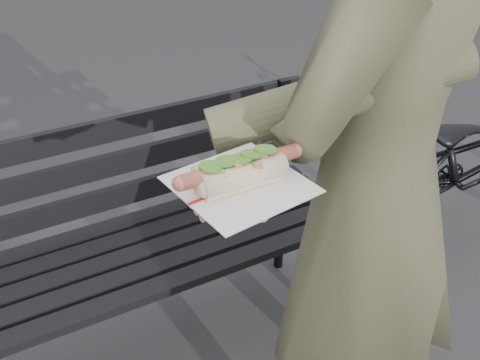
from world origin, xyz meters
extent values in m
cylinder|color=black|center=(0.64, 0.60, 0.23)|extent=(0.04, 0.04, 0.45)
cylinder|color=black|center=(0.64, 0.94, 0.23)|extent=(0.04, 0.04, 0.45)
cube|color=black|center=(-0.03, 0.59, 0.47)|extent=(1.50, 0.07, 0.03)
cube|color=black|center=(-0.03, 0.68, 0.47)|extent=(1.50, 0.07, 0.03)
cube|color=black|center=(-0.03, 0.77, 0.47)|extent=(1.50, 0.07, 0.03)
cube|color=black|center=(-0.03, 0.86, 0.47)|extent=(1.50, 0.07, 0.03)
cube|color=black|center=(-0.03, 0.95, 0.47)|extent=(1.50, 0.07, 0.03)
cube|color=black|center=(0.64, 0.96, 0.67)|extent=(0.04, 0.03, 0.42)
cube|color=black|center=(-0.03, 0.98, 0.57)|extent=(1.50, 0.02, 0.08)
cube|color=black|center=(-0.03, 0.98, 0.70)|extent=(1.50, 0.02, 0.08)
cube|color=black|center=(-0.03, 0.98, 0.83)|extent=(1.50, 0.02, 0.08)
imported|color=brown|center=(0.35, 0.13, 0.96)|extent=(0.82, 0.68, 1.92)
cylinder|color=brown|center=(0.20, 0.11, 1.25)|extent=(0.51, 0.23, 0.19)
cylinder|color=#D8A384|center=(-0.02, 0.01, 1.19)|extent=(0.09, 0.08, 0.07)
ellipsoid|color=#D8A384|center=(-0.06, 0.00, 1.18)|extent=(0.10, 0.12, 0.03)
cylinder|color=#D8A384|center=(-0.12, -0.03, 1.19)|extent=(0.05, 0.02, 0.02)
cylinder|color=#D8A384|center=(-0.12, -0.01, 1.19)|extent=(0.05, 0.02, 0.02)
cylinder|color=#D8A384|center=(-0.12, 0.01, 1.19)|extent=(0.05, 0.02, 0.02)
cylinder|color=#D8A384|center=(-0.12, 0.03, 1.19)|extent=(0.05, 0.02, 0.02)
cylinder|color=#D8A384|center=(-0.05, -0.05, 1.19)|extent=(0.04, 0.05, 0.02)
cube|color=white|center=(-0.06, 0.00, 1.20)|extent=(0.21, 0.21, 0.00)
cube|color=#B21E1E|center=(-0.06, 0.00, 1.20)|extent=(0.19, 0.03, 0.00)
cylinder|color=#BE5D49|center=(-0.06, 0.00, 1.23)|extent=(0.20, 0.03, 0.02)
sphere|color=#BE5D49|center=(-0.16, 0.00, 1.23)|extent=(0.03, 0.03, 0.02)
sphere|color=#BE5D49|center=(0.04, 0.00, 1.23)|extent=(0.02, 0.03, 0.02)
sphere|color=#9E6B2D|center=(-0.02, 0.00, 1.24)|extent=(0.01, 0.01, 0.01)
sphere|color=#9E6B2D|center=(-0.02, 0.03, 1.24)|extent=(0.01, 0.01, 0.01)
sphere|color=#9E6B2D|center=(-0.10, -0.01, 1.24)|extent=(0.01, 0.01, 0.01)
sphere|color=#9E6B2D|center=(-0.11, 0.02, 1.24)|extent=(0.01, 0.01, 0.01)
sphere|color=#9E6B2D|center=(-0.03, 0.02, 1.24)|extent=(0.01, 0.01, 0.01)
sphere|color=#9E6B2D|center=(-0.10, -0.02, 1.24)|extent=(0.01, 0.01, 0.01)
sphere|color=#9E6B2D|center=(-0.04, 0.00, 1.24)|extent=(0.01, 0.01, 0.01)
sphere|color=#9E6B2D|center=(-0.04, -0.02, 1.24)|extent=(0.01, 0.01, 0.01)
sphere|color=#9E6B2D|center=(-0.05, 0.00, 1.24)|extent=(0.01, 0.01, 0.01)
sphere|color=#9E6B2D|center=(-0.12, -0.01, 1.24)|extent=(0.01, 0.01, 0.01)
sphere|color=#9E6B2D|center=(-0.12, 0.01, 1.24)|extent=(0.01, 0.01, 0.01)
sphere|color=#9E6B2D|center=(-0.07, 0.02, 1.24)|extent=(0.01, 0.01, 0.01)
sphere|color=#9E6B2D|center=(-0.02, 0.01, 1.24)|extent=(0.01, 0.01, 0.01)
sphere|color=#9E6B2D|center=(-0.05, -0.02, 1.24)|extent=(0.01, 0.01, 0.01)
sphere|color=#9E6B2D|center=(-0.02, -0.01, 1.24)|extent=(0.01, 0.01, 0.01)
sphere|color=#9E6B2D|center=(-0.04, -0.02, 1.24)|extent=(0.01, 0.01, 0.01)
sphere|color=#9E6B2D|center=(0.00, 0.01, 1.24)|extent=(0.01, 0.01, 0.01)
sphere|color=#9E6B2D|center=(-0.05, 0.02, 1.24)|extent=(0.01, 0.01, 0.01)
sphere|color=#9E6B2D|center=(-0.03, -0.01, 1.24)|extent=(0.01, 0.01, 0.01)
sphere|color=#9E6B2D|center=(-0.03, -0.01, 1.24)|extent=(0.01, 0.01, 0.01)
sphere|color=#9E6B2D|center=(-0.12, 0.01, 1.24)|extent=(0.01, 0.01, 0.01)
sphere|color=#9E6B2D|center=(-0.08, 0.02, 1.24)|extent=(0.01, 0.01, 0.01)
sphere|color=#9E6B2D|center=(-0.07, -0.01, 1.25)|extent=(0.01, 0.01, 0.01)
sphere|color=#9E6B2D|center=(0.00, 0.01, 1.24)|extent=(0.01, 0.01, 0.01)
cylinder|color=#529528|center=(-0.11, 0.00, 1.25)|extent=(0.04, 0.04, 0.01)
cylinder|color=#529528|center=(-0.09, 0.01, 1.25)|extent=(0.04, 0.04, 0.01)
cylinder|color=#529528|center=(-0.06, 0.00, 1.25)|extent=(0.04, 0.04, 0.01)
cylinder|color=#529528|center=(-0.04, 0.01, 1.25)|extent=(0.04, 0.04, 0.01)
cylinder|color=#529528|center=(-0.02, 0.01, 1.25)|extent=(0.04, 0.04, 0.01)
cube|color=brown|center=(1.00, 0.87, 0.00)|extent=(0.07, 0.08, 0.00)
cube|color=brown|center=(0.83, 2.06, 0.00)|extent=(0.08, 0.06, 0.00)
cube|color=brown|center=(0.28, 2.20, 0.00)|extent=(0.10, 0.09, 0.00)
cube|color=brown|center=(0.52, 0.60, 0.00)|extent=(0.05, 0.05, 0.00)
cube|color=brown|center=(0.02, 1.24, 0.00)|extent=(0.05, 0.07, 0.00)
camera|label=1|loc=(-0.41, -0.64, 1.69)|focal=42.00mm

